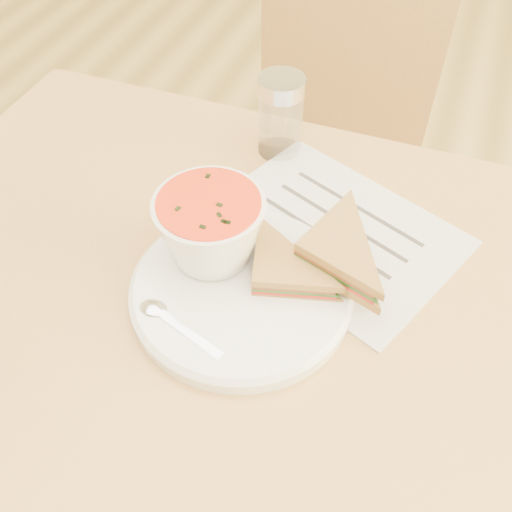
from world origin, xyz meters
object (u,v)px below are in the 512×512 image
at_px(dining_table, 259,445).
at_px(chair_far, 340,214).
at_px(plate, 241,291).
at_px(soup_bowl, 211,231).
at_px(condiment_shaker, 280,116).

bearing_deg(dining_table, chair_far, 90.92).
distance_m(chair_far, plate, 0.63).
height_order(dining_table, soup_bowl, soup_bowl).
bearing_deg(chair_far, plate, 70.98).
relative_size(chair_far, soup_bowl, 6.55).
bearing_deg(dining_table, soup_bowl, 152.46).
height_order(chair_far, condiment_shaker, condiment_shaker).
bearing_deg(soup_bowl, dining_table, -27.54).
xyz_separation_m(chair_far, plate, (-0.02, -0.53, 0.36)).
distance_m(dining_table, condiment_shaker, 0.52).
bearing_deg(condiment_shaker, chair_far, 76.77).
relative_size(chair_far, condiment_shaker, 7.01).
bearing_deg(plate, soup_bowl, 147.30).
relative_size(plate, condiment_shaker, 2.18).
distance_m(chair_far, soup_bowl, 0.64).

